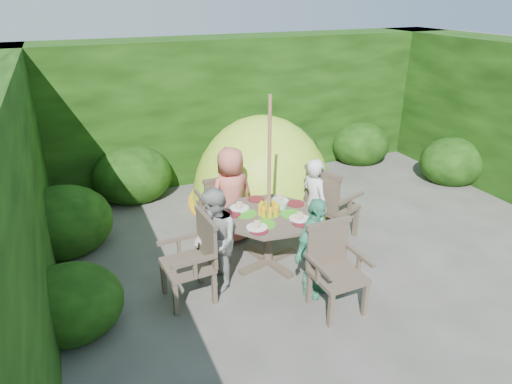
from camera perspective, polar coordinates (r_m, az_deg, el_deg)
name	(u,v)px	position (r m, az deg, el deg)	size (l,w,h in m)	color
ground	(354,268)	(6.04, 12.13, -9.30)	(60.00, 60.00, 0.00)	#47453F
hedge_enclosure	(308,145)	(6.52, 6.46, 5.85)	(9.00, 9.00, 2.50)	black
patio_table	(269,222)	(5.72, 1.60, -3.76)	(1.51, 1.51, 0.86)	#40352A
parasol_pole	(269,185)	(5.50, 1.64, 0.82)	(0.04, 0.04, 2.20)	brown
garden_chair_right	(329,203)	(6.41, 9.11, -1.31)	(0.72, 0.77, 1.04)	#40352A
garden_chair_left	(194,257)	(5.20, -7.73, -8.12)	(0.56, 0.62, 0.97)	#40352A
garden_chair_back	(218,203)	(6.56, -4.75, -1.34)	(0.53, 0.48, 0.87)	#40352A
garden_chair_front	(334,266)	(5.10, 9.75, -9.13)	(0.58, 0.53, 0.95)	#40352A
child_right	(314,203)	(6.19, 7.28, -1.39)	(0.46, 0.30, 1.26)	white
child_left	(215,240)	(5.29, -5.14, -6.04)	(0.61, 0.47, 1.25)	#9D9F99
child_back	(231,195)	(6.25, -3.11, -0.44)	(0.67, 0.43, 1.36)	#D16756
child_front	(314,248)	(5.20, 7.26, -6.95)	(0.71, 0.29, 1.21)	#4CB189
dome_tent	(262,199)	(7.75, 0.78, -0.90)	(2.68, 2.68, 2.86)	#97DD2A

